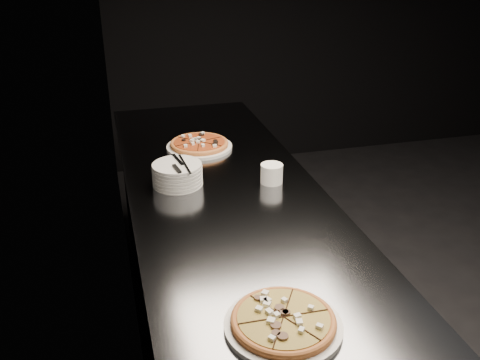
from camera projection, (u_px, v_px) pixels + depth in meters
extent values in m
cube|color=black|center=(117.00, 80.00, 1.70)|extent=(0.02, 5.00, 2.80)
cube|color=slate|center=(232.00, 303.00, 2.18)|extent=(0.70, 2.40, 0.90)
cube|color=slate|center=(231.00, 203.00, 1.99)|extent=(0.74, 2.44, 0.02)
cylinder|color=silver|center=(283.00, 326.00, 1.35)|extent=(0.30, 0.30, 0.01)
cylinder|color=#CD7A3D|center=(283.00, 322.00, 1.34)|extent=(0.27, 0.27, 0.01)
torus|color=#CD7A3D|center=(283.00, 320.00, 1.34)|extent=(0.27, 0.27, 0.02)
cylinder|color=#DDC149|center=(283.00, 318.00, 1.34)|extent=(0.24, 0.24, 0.01)
cylinder|color=silver|center=(199.00, 147.00, 2.46)|extent=(0.30, 0.30, 0.01)
cylinder|color=#CD7A3D|center=(199.00, 144.00, 2.45)|extent=(0.33, 0.33, 0.01)
torus|color=#CD7A3D|center=(199.00, 143.00, 2.45)|extent=(0.33, 0.33, 0.02)
cylinder|color=#A73E18|center=(199.00, 142.00, 2.45)|extent=(0.29, 0.29, 0.01)
cylinder|color=silver|center=(178.00, 183.00, 2.11)|extent=(0.19, 0.19, 0.01)
cylinder|color=silver|center=(178.00, 179.00, 2.10)|extent=(0.19, 0.19, 0.01)
cylinder|color=silver|center=(177.00, 176.00, 2.10)|extent=(0.19, 0.19, 0.01)
cylinder|color=silver|center=(177.00, 173.00, 2.09)|extent=(0.19, 0.19, 0.01)
cylinder|color=silver|center=(177.00, 169.00, 2.09)|extent=(0.19, 0.19, 0.01)
cylinder|color=silver|center=(177.00, 166.00, 2.08)|extent=(0.19, 0.19, 0.01)
cube|color=silver|center=(178.00, 160.00, 2.11)|extent=(0.03, 0.13, 0.00)
cube|color=black|center=(177.00, 169.00, 2.03)|extent=(0.03, 0.08, 0.01)
cube|color=silver|center=(185.00, 164.00, 2.07)|extent=(0.04, 0.19, 0.00)
cylinder|color=white|center=(272.00, 174.00, 2.11)|extent=(0.09, 0.09, 0.08)
cylinder|color=black|center=(272.00, 167.00, 2.10)|extent=(0.07, 0.07, 0.01)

